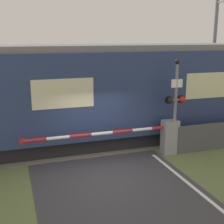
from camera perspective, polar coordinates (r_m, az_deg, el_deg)
ground_plane at (r=10.52m, az=-0.99°, el=-11.21°), size 80.00×80.00×0.00m
track_bed at (r=13.26m, az=-4.98°, el=-5.75°), size 36.00×3.20×0.13m
train at (r=14.62m, az=14.01°, el=4.13°), size 21.83×2.92×4.10m
crossing_barrier at (r=12.00m, az=8.69°, el=-4.42°), size 5.84×0.44×1.31m
signal_post at (r=11.82m, az=11.55°, el=1.84°), size 0.80×0.26×3.63m
catenary_pole at (r=18.04m, az=18.13°, el=9.86°), size 0.20×1.90×6.55m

